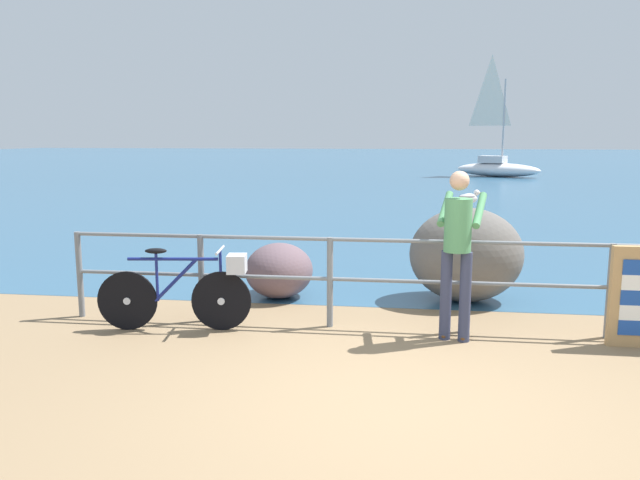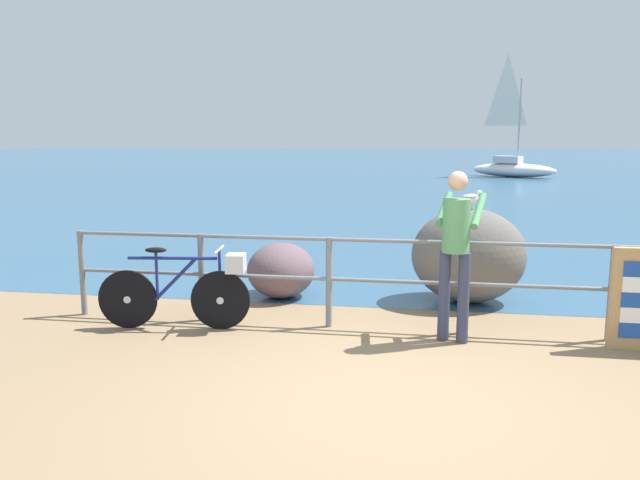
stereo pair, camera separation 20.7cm
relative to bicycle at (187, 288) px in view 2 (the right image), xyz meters
The scene contains 9 objects.
ground_plane 18.58m from the bicycle, 82.93° to the left, with size 120.00×120.00×0.10m, color #846B4C.
sea_surface 46.25m from the bicycle, 87.17° to the left, with size 120.00×90.00×0.01m, color #2D5675.
promenade_railing 2.31m from the bicycle, ahead, with size 7.51×0.07×1.02m.
bicycle is the anchor object (origin of this frame).
person_at_railing 2.95m from the bicycle, ahead, with size 0.55×0.67×1.78m.
breakwater_boulder_main 3.57m from the bicycle, 28.14° to the left, with size 1.45×1.18×1.22m.
breakwater_boulder_left 1.70m from the bicycle, 65.06° to the left, with size 0.89×0.98×0.73m.
seagull 3.66m from the bicycle, 27.26° to the left, with size 0.33×0.24×0.23m.
sailboat 27.91m from the bicycle, 75.47° to the left, with size 4.48×3.26×6.16m.
Camera 2 is at (0.27, -4.88, 2.14)m, focal length 35.37 mm.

